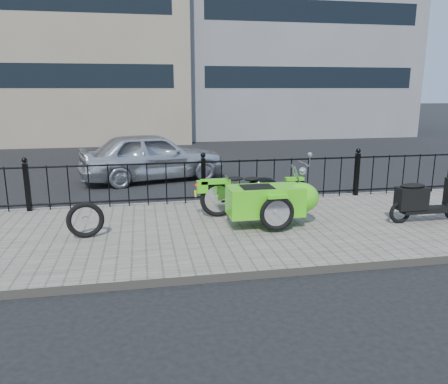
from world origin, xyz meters
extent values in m
plane|color=black|center=(0.00, 0.00, 0.00)|extent=(120.00, 120.00, 0.00)
cube|color=#666056|center=(0.00, -0.50, 0.06)|extent=(30.00, 3.80, 0.12)
cube|color=gray|center=(0.00, 1.44, 0.06)|extent=(30.00, 0.10, 0.12)
cylinder|color=black|center=(0.00, 1.30, 0.99)|extent=(14.00, 0.04, 0.04)
cylinder|color=black|center=(0.00, 1.30, 0.24)|extent=(14.00, 0.04, 0.04)
cube|color=black|center=(-3.50, 1.30, 0.60)|extent=(0.09, 0.09, 0.96)
sphere|color=black|center=(-3.50, 1.30, 1.14)|extent=(0.11, 0.11, 0.11)
cube|color=black|center=(0.00, 1.30, 0.60)|extent=(0.09, 0.09, 0.96)
sphere|color=black|center=(0.00, 1.30, 1.14)|extent=(0.11, 0.11, 0.11)
cube|color=black|center=(3.50, 1.30, 0.60)|extent=(0.09, 0.09, 0.96)
sphere|color=black|center=(3.50, 1.30, 1.14)|extent=(0.11, 0.11, 0.11)
cube|color=gray|center=(-6.00, 16.00, 6.00)|extent=(14.00, 8.00, 12.00)
cube|color=black|center=(-6.00, 12.02, 3.00)|extent=(12.50, 0.06, 1.00)
cube|color=black|center=(7.00, 13.02, 3.00)|extent=(10.50, 0.06, 1.00)
cube|color=black|center=(7.00, 13.02, 6.00)|extent=(10.50, 0.06, 1.00)
torus|color=black|center=(1.62, 0.20, 0.46)|extent=(0.69, 0.09, 0.69)
torus|color=black|center=(0.12, 0.20, 0.46)|extent=(0.69, 0.09, 0.69)
torus|color=black|center=(0.92, -0.94, 0.46)|extent=(0.60, 0.08, 0.60)
cube|color=gray|center=(0.87, 0.20, 0.48)|extent=(0.34, 0.22, 0.24)
cylinder|color=black|center=(0.87, 0.20, 0.41)|extent=(1.40, 0.04, 0.04)
ellipsoid|color=black|center=(0.99, 0.20, 0.72)|extent=(0.54, 0.29, 0.26)
cylinder|color=silver|center=(1.80, 0.20, 1.08)|extent=(0.03, 0.56, 0.03)
cylinder|color=silver|center=(1.68, 0.20, 0.77)|extent=(0.25, 0.04, 0.59)
sphere|color=silver|center=(1.78, 0.20, 0.95)|extent=(0.15, 0.15, 0.15)
cube|color=#4DD818|center=(1.62, 0.20, 0.79)|extent=(0.36, 0.12, 0.06)
cube|color=#4DD818|center=(0.07, 0.20, 0.80)|extent=(0.55, 0.16, 0.08)
ellipsoid|color=black|center=(0.77, 0.20, 0.82)|extent=(0.31, 0.22, 0.08)
ellipsoid|color=black|center=(0.45, 0.20, 0.84)|extent=(0.31, 0.22, 0.08)
sphere|color=red|center=(-0.28, 0.20, 0.74)|extent=(0.07, 0.07, 0.07)
cube|color=#FFF11A|center=(-0.30, 0.30, 0.56)|extent=(0.02, 0.14, 0.10)
cube|color=#4DD818|center=(0.82, -0.55, 0.59)|extent=(1.30, 0.62, 0.50)
ellipsoid|color=#4DD818|center=(1.47, -0.55, 0.61)|extent=(0.65, 0.60, 0.54)
cube|color=black|center=(0.67, -0.55, 0.82)|extent=(0.55, 0.43, 0.06)
cube|color=#4DD818|center=(0.92, -0.94, 0.76)|extent=(0.34, 0.11, 0.06)
torus|color=black|center=(3.28, -0.81, 0.33)|extent=(0.41, 0.07, 0.41)
cube|color=black|center=(3.83, -0.81, 0.34)|extent=(1.01, 0.22, 0.10)
cube|color=black|center=(3.48, -0.81, 0.57)|extent=(0.55, 0.26, 0.40)
ellipsoid|color=black|center=(3.48, -0.81, 0.80)|extent=(0.47, 0.24, 0.09)
torus|color=black|center=(-2.20, -0.59, 0.42)|extent=(0.61, 0.18, 0.60)
imported|color=silver|center=(-0.97, 4.45, 0.67)|extent=(4.20, 2.49, 1.34)
camera|label=1|loc=(-1.25, -7.65, 2.50)|focal=35.00mm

